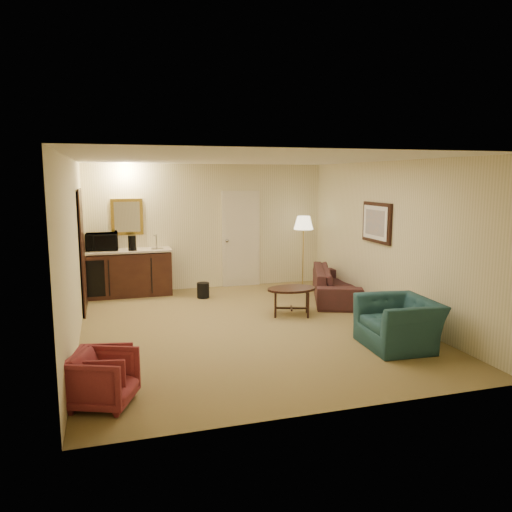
{
  "coord_description": "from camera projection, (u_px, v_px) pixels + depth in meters",
  "views": [
    {
      "loc": [
        -2.04,
        -7.3,
        2.34
      ],
      "look_at": [
        0.3,
        0.5,
        1.04
      ],
      "focal_mm": 35.0,
      "sensor_mm": 36.0,
      "label": 1
    }
  ],
  "objects": [
    {
      "name": "microwave",
      "position": [
        102.0,
        240.0,
        9.71
      ],
      "size": [
        0.61,
        0.35,
        0.41
      ],
      "primitive_type": "imported",
      "rotation": [
        0.0,
        0.0,
        -0.03
      ],
      "color": "black",
      "rests_on": "wetbar_cabinet"
    },
    {
      "name": "waste_bin",
      "position": [
        203.0,
        290.0,
        9.72
      ],
      "size": [
        0.25,
        0.25,
        0.3
      ],
      "primitive_type": "cylinder",
      "rotation": [
        0.0,
        0.0,
        0.04
      ],
      "color": "black",
      "rests_on": "ground"
    },
    {
      "name": "teal_armchair",
      "position": [
        399.0,
        315.0,
        6.87
      ],
      "size": [
        0.73,
        1.08,
        0.91
      ],
      "primitive_type": "imported",
      "rotation": [
        0.0,
        0.0,
        -1.63
      ],
      "color": "#1C4047",
      "rests_on": "ground"
    },
    {
      "name": "rose_chair_far",
      "position": [
        103.0,
        377.0,
        5.11
      ],
      "size": [
        0.75,
        0.77,
        0.62
      ],
      "primitive_type": "imported",
      "rotation": [
        0.0,
        0.0,
        1.19
      ],
      "color": "maroon",
      "rests_on": "ground"
    },
    {
      "name": "sofa",
      "position": [
        336.0,
        278.0,
        9.62
      ],
      "size": [
        1.3,
        2.15,
        0.81
      ],
      "primitive_type": "imported",
      "rotation": [
        0.0,
        0.0,
        1.2
      ],
      "color": "black",
      "rests_on": "ground"
    },
    {
      "name": "room_walls",
      "position": [
        229.0,
        215.0,
        8.28
      ],
      "size": [
        5.02,
        6.01,
        2.61
      ],
      "color": "beige",
      "rests_on": "ground"
    },
    {
      "name": "wetbar_cabinet",
      "position": [
        130.0,
        273.0,
        9.88
      ],
      "size": [
        1.64,
        0.58,
        0.92
      ],
      "primitive_type": "cube",
      "color": "#371C11",
      "rests_on": "ground"
    },
    {
      "name": "ground",
      "position": [
        247.0,
        327.0,
        7.85
      ],
      "size": [
        6.0,
        6.0,
        0.0
      ],
      "primitive_type": "plane",
      "color": "olive",
      "rests_on": "ground"
    },
    {
      "name": "coffee_table",
      "position": [
        291.0,
        302.0,
        8.48
      ],
      "size": [
        0.98,
        0.81,
        0.48
      ],
      "primitive_type": "cube",
      "rotation": [
        0.0,
        0.0,
        -0.33
      ],
      "color": "black",
      "rests_on": "ground"
    },
    {
      "name": "floor_lamp",
      "position": [
        303.0,
        252.0,
        10.54
      ],
      "size": [
        0.43,
        0.43,
        1.54
      ],
      "primitive_type": "cube",
      "rotation": [
        0.0,
        0.0,
        0.07
      ],
      "color": "gold",
      "rests_on": "ground"
    },
    {
      "name": "coffee_maker",
      "position": [
        132.0,
        243.0,
        9.7
      ],
      "size": [
        0.18,
        0.18,
        0.29
      ],
      "primitive_type": "cylinder",
      "rotation": [
        0.0,
        0.0,
        -0.19
      ],
      "color": "black",
      "rests_on": "wetbar_cabinet"
    },
    {
      "name": "rose_chair_near",
      "position": [
        103.0,
        371.0,
        5.3
      ],
      "size": [
        0.64,
        0.66,
        0.59
      ],
      "primitive_type": "imported",
      "rotation": [
        0.0,
        0.0,
        1.37
      ],
      "color": "maroon",
      "rests_on": "ground"
    }
  ]
}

